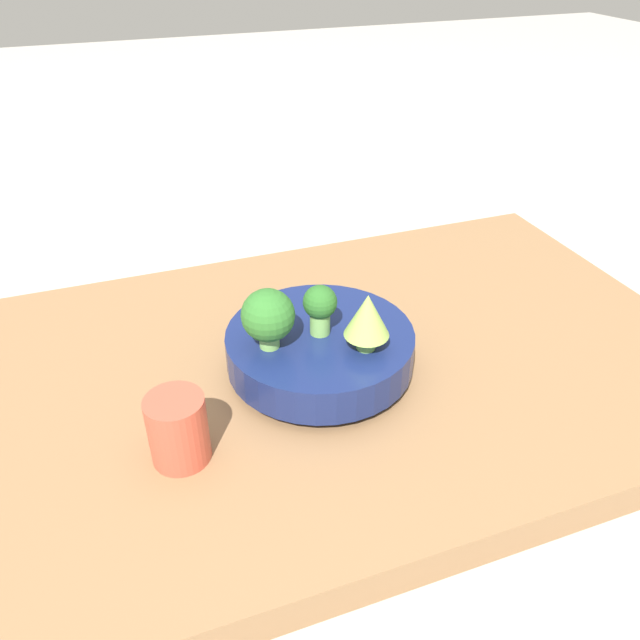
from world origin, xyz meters
The scene contains 7 objects.
ground_plane centered at (0.00, 0.00, 0.00)m, with size 6.00×6.00×0.00m, color #ADA89E.
table centered at (0.00, 0.00, 0.02)m, with size 1.12×0.68×0.05m.
bowl centered at (0.01, 0.02, 0.09)m, with size 0.25×0.25×0.06m.
romanesco_piece_far centered at (-0.04, 0.07, 0.16)m, with size 0.06×0.06×0.08m.
broccoli_floret_right centered at (0.08, 0.03, 0.16)m, with size 0.07×0.07×0.08m.
broccoli_floret_center centered at (0.01, 0.02, 0.15)m, with size 0.04×0.04×0.07m.
cup centered at (0.21, 0.12, 0.09)m, with size 0.07×0.07×0.09m.
Camera 1 is at (0.24, 0.66, 0.59)m, focal length 35.00 mm.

